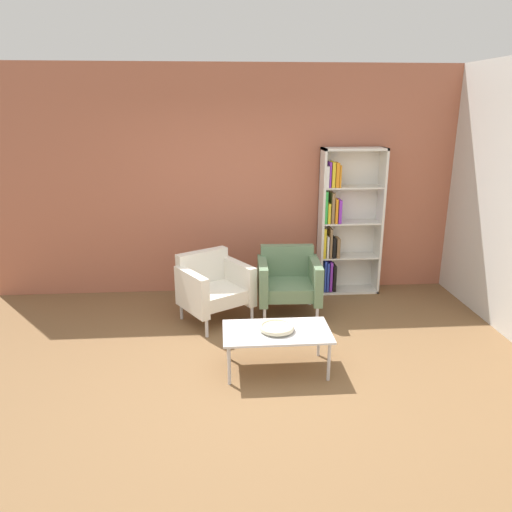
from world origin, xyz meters
The scene contains 7 objects.
ground_plane centered at (0.00, 0.00, 0.00)m, with size 8.32×8.32×0.00m, color brown.
brick_back_panel centered at (0.00, 2.46, 1.45)m, with size 6.40×0.12×2.90m, color #B2664C.
bookshelf_tall centered at (1.34, 2.24, 0.93)m, with size 0.80×0.30×1.90m.
coffee_table_low centered at (0.25, 0.26, 0.37)m, with size 1.00×0.56×0.40m.
decorative_bowl centered at (0.25, 0.26, 0.43)m, with size 0.32×0.32×0.05m.
armchair_corner_red centered at (0.54, 1.58, 0.41)m, with size 0.75×0.69×0.78m.
armchair_near_window centered at (-0.35, 1.44, 0.41)m, with size 0.94×0.92×0.78m.
Camera 1 is at (-0.25, -3.84, 2.40)m, focal length 34.28 mm.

